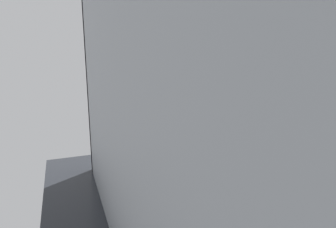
# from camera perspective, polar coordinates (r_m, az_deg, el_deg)

# --- Properties ---
(wall_back) EXTENTS (5.12, 0.27, 2.72)m
(wall_back) POSITION_cam_1_polar(r_m,az_deg,el_deg) (4.73, 16.66, 9.00)
(wall_back) COLOR #999EA3
(wall_back) RESTS_ON ground
(wall_left) EXTENTS (0.12, 3.66, 2.72)m
(wall_left) POSITION_cam_1_polar(r_m,az_deg,el_deg) (2.04, -9.88, 5.49)
(wall_left) COLOR #999EA3
(wall_left) RESTS_ON ground
(bath_mat) EXTENTS (0.68, 0.44, 0.01)m
(bath_mat) POSITION_cam_1_polar(r_m,az_deg,el_deg) (3.46, -3.70, -15.04)
(bath_mat) COLOR slate
(bath_mat) RESTS_ON ground
(vanity_sink_left) EXTENTS (0.72, 0.45, 0.75)m
(vanity_sink_left) POSITION_cam_1_polar(r_m,az_deg,el_deg) (3.81, -6.36, -5.98)
(vanity_sink_left) COLOR #56331E
(vanity_sink_left) RESTS_ON ground
(tap_on_left_sink) EXTENTS (0.03, 0.13, 0.11)m
(tap_on_left_sink) POSITION_cam_1_polar(r_m,az_deg,el_deg) (3.85, -7.10, 0.66)
(tap_on_left_sink) COLOR silver
(tap_on_left_sink) RESTS_ON vanity_sink_left
(toilet) EXTENTS (0.48, 0.63, 1.00)m
(toilet) POSITION_cam_1_polar(r_m,az_deg,el_deg) (4.14, 6.66, -4.87)
(toilet) COLOR #56331E
(toilet) RESTS_ON ground
(toothbrush_cup) EXTENTS (0.07, 0.07, 0.19)m
(toothbrush_cup) POSITION_cam_1_polar(r_m,az_deg,el_deg) (3.79, -11.14, 0.13)
(toothbrush_cup) COLOR silver
(toothbrush_cup) RESTS_ON vanity_sink_left
(soap_dispenser) EXTENTS (0.06, 0.06, 0.18)m
(soap_dispenser) POSITION_cam_1_polar(r_m,az_deg,el_deg) (3.93, -3.00, 1.04)
(soap_dispenser) COLOR gray
(soap_dispenser) RESTS_ON vanity_sink_left
(folded_hand_towel) EXTENTS (0.22, 0.16, 0.04)m
(folded_hand_towel) POSITION_cam_1_polar(r_m,az_deg,el_deg) (3.59, -6.62, -1.00)
(folded_hand_towel) COLOR #47474C
(folded_hand_towel) RESTS_ON vanity_sink_left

